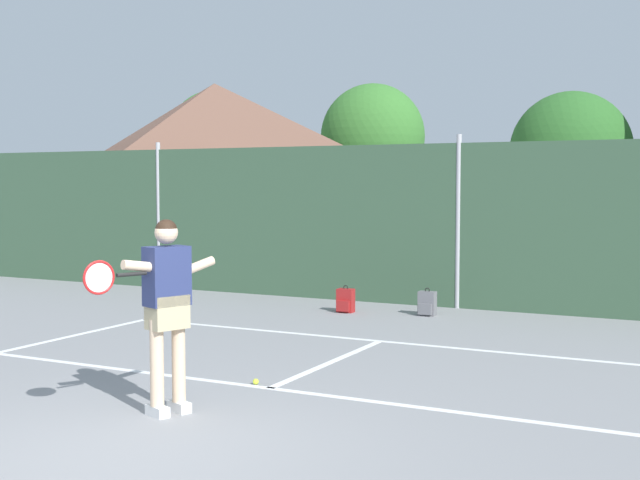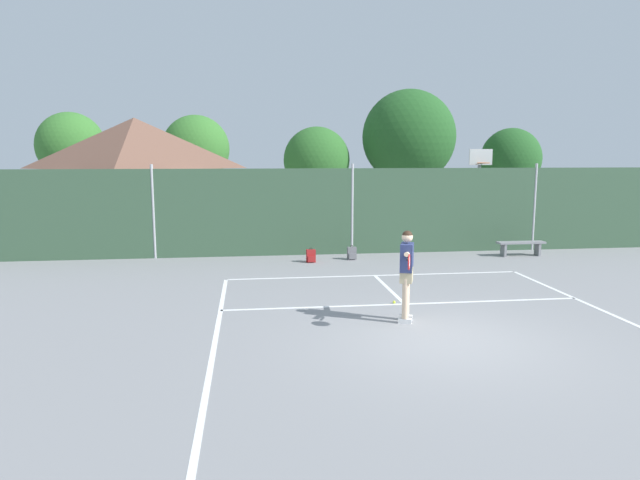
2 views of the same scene
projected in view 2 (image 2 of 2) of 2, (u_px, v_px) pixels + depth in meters
name	position (u px, v px, depth m)	size (l,w,h in m)	color
ground_plane	(442.00, 340.00, 10.10)	(120.00, 120.00, 0.00)	gray
court_markings	(431.00, 329.00, 10.74)	(8.30, 11.10, 0.01)	white
chainlink_fence	(352.00, 211.00, 18.71)	(26.09, 0.09, 3.04)	#38563D
basketball_hoop	(479.00, 182.00, 21.28)	(0.90, 0.67, 3.55)	#9E9EA3
clubhouse_building	(137.00, 178.00, 21.43)	(5.98, 5.27, 4.73)	silver
treeline_backdrop	(338.00, 146.00, 28.40)	(25.63, 4.36, 6.68)	brown
tennis_player	(407.00, 268.00, 11.03)	(0.47, 1.40, 1.85)	silver
tennis_ball	(394.00, 302.00, 12.58)	(0.07, 0.07, 0.07)	#CCE033
backpack_red	(311.00, 256.00, 17.40)	(0.29, 0.25, 0.46)	maroon
backpack_grey	(352.00, 254.00, 17.86)	(0.28, 0.25, 0.46)	slate
courtside_bench	(521.00, 245.00, 18.47)	(1.60, 0.36, 0.48)	gray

